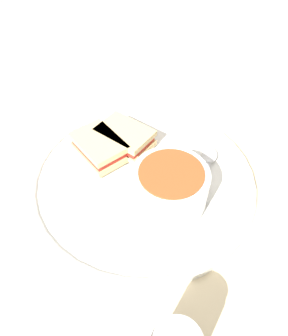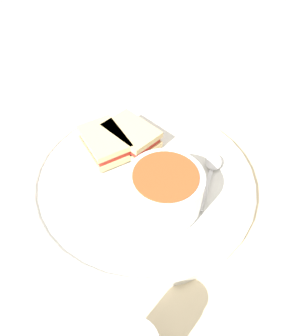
{
  "view_description": "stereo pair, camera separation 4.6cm",
  "coord_description": "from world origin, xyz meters",
  "px_view_note": "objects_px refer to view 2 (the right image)",
  "views": [
    {
      "loc": [
        -0.25,
        0.19,
        0.38
      ],
      "look_at": [
        0.0,
        0.0,
        0.03
      ],
      "focal_mm": 35.0,
      "sensor_mm": 36.0,
      "label": 1
    },
    {
      "loc": [
        -0.27,
        0.15,
        0.38
      ],
      "look_at": [
        0.0,
        0.0,
        0.03
      ],
      "focal_mm": 35.0,
      "sensor_mm": 36.0,
      "label": 2
    }
  ],
  "objects_px": {
    "spoon": "(213,166)",
    "sandwich_half_far": "(105,143)",
    "soup_bowl": "(163,190)",
    "sandwich_half_near": "(131,136)"
  },
  "relations": [
    {
      "from": "spoon",
      "to": "sandwich_half_far",
      "type": "bearing_deg",
      "value": 96.42
    },
    {
      "from": "soup_bowl",
      "to": "spoon",
      "type": "relative_size",
      "value": 1.11
    },
    {
      "from": "spoon",
      "to": "sandwich_half_far",
      "type": "height_order",
      "value": "sandwich_half_far"
    },
    {
      "from": "sandwich_half_near",
      "to": "spoon",
      "type": "bearing_deg",
      "value": -141.91
    },
    {
      "from": "spoon",
      "to": "sandwich_half_near",
      "type": "xyz_separation_m",
      "value": [
        0.1,
        0.08,
        0.01
      ]
    },
    {
      "from": "sandwich_half_far",
      "to": "soup_bowl",
      "type": "bearing_deg",
      "value": -169.09
    },
    {
      "from": "sandwich_half_near",
      "to": "soup_bowl",
      "type": "bearing_deg",
      "value": 171.98
    },
    {
      "from": "spoon",
      "to": "sandwich_half_far",
      "type": "xyz_separation_m",
      "value": [
        0.11,
        0.12,
        0.01
      ]
    },
    {
      "from": "spoon",
      "to": "sandwich_half_far",
      "type": "relative_size",
      "value": 1.06
    },
    {
      "from": "spoon",
      "to": "sandwich_half_near",
      "type": "bearing_deg",
      "value": 85.68
    }
  ]
}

